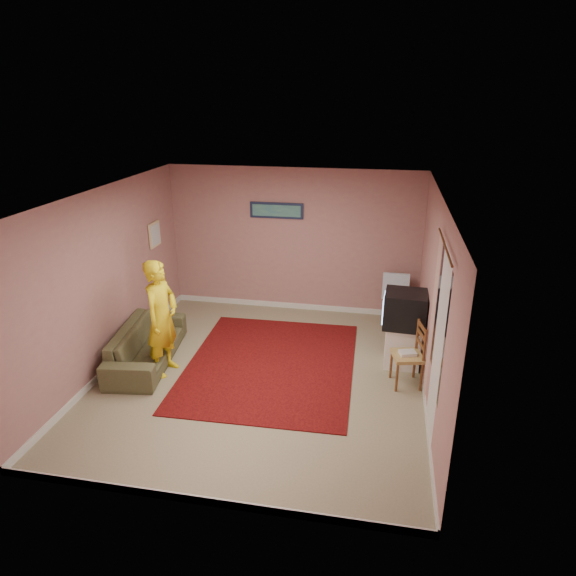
% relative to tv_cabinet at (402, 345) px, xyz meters
% --- Properties ---
extents(ground, '(5.00, 5.00, 0.00)m').
position_rel_tv_cabinet_xyz_m(ground, '(-1.95, -0.71, -0.32)').
color(ground, gray).
rests_on(ground, ground).
extents(wall_back, '(4.50, 0.02, 2.60)m').
position_rel_tv_cabinet_xyz_m(wall_back, '(-1.95, 1.79, 0.98)').
color(wall_back, '#A5786C').
rests_on(wall_back, ground).
extents(wall_front, '(4.50, 0.02, 2.60)m').
position_rel_tv_cabinet_xyz_m(wall_front, '(-1.95, -3.21, 0.98)').
color(wall_front, '#A5786C').
rests_on(wall_front, ground).
extents(wall_left, '(0.02, 5.00, 2.60)m').
position_rel_tv_cabinet_xyz_m(wall_left, '(-4.20, -0.71, 0.98)').
color(wall_left, '#A5786C').
rests_on(wall_left, ground).
extents(wall_right, '(0.02, 5.00, 2.60)m').
position_rel_tv_cabinet_xyz_m(wall_right, '(0.30, -0.71, 0.98)').
color(wall_right, '#A5786C').
rests_on(wall_right, ground).
extents(ceiling, '(4.50, 5.00, 0.02)m').
position_rel_tv_cabinet_xyz_m(ceiling, '(-1.95, -0.71, 2.28)').
color(ceiling, silver).
rests_on(ceiling, wall_back).
extents(baseboard_back, '(4.50, 0.02, 0.10)m').
position_rel_tv_cabinet_xyz_m(baseboard_back, '(-1.95, 1.78, -0.27)').
color(baseboard_back, silver).
rests_on(baseboard_back, ground).
extents(baseboard_front, '(4.50, 0.02, 0.10)m').
position_rel_tv_cabinet_xyz_m(baseboard_front, '(-1.95, -3.20, -0.27)').
color(baseboard_front, silver).
rests_on(baseboard_front, ground).
extents(baseboard_left, '(0.02, 5.00, 0.10)m').
position_rel_tv_cabinet_xyz_m(baseboard_left, '(-4.19, -0.71, -0.27)').
color(baseboard_left, silver).
rests_on(baseboard_left, ground).
extents(baseboard_right, '(0.02, 5.00, 0.10)m').
position_rel_tv_cabinet_xyz_m(baseboard_right, '(0.29, -0.71, -0.27)').
color(baseboard_right, silver).
rests_on(baseboard_right, ground).
extents(window, '(0.01, 1.10, 1.50)m').
position_rel_tv_cabinet_xyz_m(window, '(0.29, -1.61, 1.13)').
color(window, black).
rests_on(window, wall_right).
extents(curtain_sheer, '(0.01, 0.75, 2.10)m').
position_rel_tv_cabinet_xyz_m(curtain_sheer, '(0.28, -1.76, 0.93)').
color(curtain_sheer, silver).
rests_on(curtain_sheer, wall_right).
extents(curtain_floral, '(0.01, 0.35, 2.10)m').
position_rel_tv_cabinet_xyz_m(curtain_floral, '(0.27, -1.06, 0.93)').
color(curtain_floral, beige).
rests_on(curtain_floral, wall_right).
extents(curtain_rod, '(0.02, 1.40, 0.02)m').
position_rel_tv_cabinet_xyz_m(curtain_rod, '(0.25, -1.61, 2.00)').
color(curtain_rod, brown).
rests_on(curtain_rod, wall_right).
extents(picture_back, '(0.95, 0.04, 0.28)m').
position_rel_tv_cabinet_xyz_m(picture_back, '(-2.25, 1.76, 1.53)').
color(picture_back, '#161E3C').
rests_on(picture_back, wall_back).
extents(picture_left, '(0.04, 0.38, 0.42)m').
position_rel_tv_cabinet_xyz_m(picture_left, '(-4.17, 0.89, 1.23)').
color(picture_left, beige).
rests_on(picture_left, wall_left).
extents(area_rug, '(2.50, 3.09, 0.02)m').
position_rel_tv_cabinet_xyz_m(area_rug, '(-1.90, -0.38, -0.31)').
color(area_rug, black).
rests_on(area_rug, ground).
extents(tv_cabinet, '(0.50, 0.45, 0.63)m').
position_rel_tv_cabinet_xyz_m(tv_cabinet, '(0.00, 0.00, 0.00)').
color(tv_cabinet, white).
rests_on(tv_cabinet, ground).
extents(crt_tv, '(0.64, 0.57, 0.52)m').
position_rel_tv_cabinet_xyz_m(crt_tv, '(-0.01, 0.00, 0.57)').
color(crt_tv, black).
rests_on(crt_tv, tv_cabinet).
extents(chair_a, '(0.42, 0.40, 0.46)m').
position_rel_tv_cabinet_xyz_m(chair_a, '(-0.11, 1.49, 0.20)').
color(chair_a, tan).
rests_on(chair_a, ground).
extents(dvd_player, '(0.38, 0.30, 0.06)m').
position_rel_tv_cabinet_xyz_m(dvd_player, '(-0.11, 1.49, 0.14)').
color(dvd_player, '#B4B4B9').
rests_on(dvd_player, chair_a).
extents(blue_throw, '(0.45, 0.06, 0.47)m').
position_rel_tv_cabinet_xyz_m(blue_throw, '(-0.11, 1.49, 0.36)').
color(blue_throw, '#8DC1E7').
rests_on(blue_throw, chair_a).
extents(chair_b, '(0.47, 0.49, 0.49)m').
position_rel_tv_cabinet_xyz_m(chair_b, '(0.05, -0.55, 0.24)').
color(chair_b, tan).
rests_on(chair_b, ground).
extents(game_console, '(0.25, 0.22, 0.04)m').
position_rel_tv_cabinet_xyz_m(game_console, '(0.05, -0.55, 0.17)').
color(game_console, silver).
rests_on(game_console, chair_b).
extents(sofa, '(0.98, 1.97, 0.55)m').
position_rel_tv_cabinet_xyz_m(sofa, '(-3.75, -0.60, -0.04)').
color(sofa, '#4E4E2F').
rests_on(sofa, ground).
extents(person, '(0.50, 0.67, 1.69)m').
position_rel_tv_cabinet_xyz_m(person, '(-3.35, -0.84, 0.53)').
color(person, yellow).
rests_on(person, ground).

